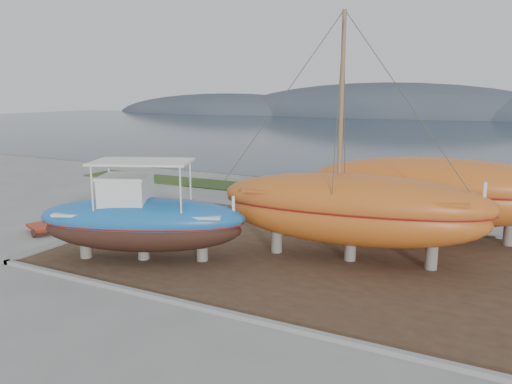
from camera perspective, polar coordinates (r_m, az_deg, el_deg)
The scene contains 11 objects.
ground at distance 16.98m, azimuth -1.44°, elevation -10.87°, with size 140.00×140.00×0.00m, color gray.
dirt_patch at distance 20.35m, azimuth 4.06°, elevation -6.99°, with size 18.00×12.00×0.06m, color #422D1E.
curb_frame at distance 20.33m, azimuth 4.06°, elevation -6.87°, with size 18.60×12.60×0.15m, color gray, non-canonical shape.
grass_strip at distance 30.89m, azimuth 12.61°, elevation -0.85°, with size 44.00×3.00×0.08m, color #284219.
sea at distance 84.34m, azimuth 22.37°, elevation 6.15°, with size 260.00×100.00×0.04m, color #1C2A38, non-canonical shape.
mountain_ridge at distance 139.10m, azimuth 24.57°, elevation 7.70°, with size 200.00×36.00×20.00m, color #333D49, non-canonical shape.
blue_caique at distance 19.51m, azimuth -12.93°, elevation -2.10°, with size 7.97×2.49×3.84m, color #1D67B5, non-canonical shape.
white_dinghy at distance 24.46m, azimuth -10.90°, elevation -2.38°, with size 4.28×1.60×1.28m, color white, non-canonical shape.
orange_sailboat at distance 18.79m, azimuth 11.17°, elevation 5.80°, with size 10.25×3.02×9.23m, color #BB591C, non-canonical shape.
orange_bare_hull at distance 23.17m, azimuth 19.65°, elevation -0.82°, with size 10.64×3.19×3.49m, color #BB591C, non-canonical shape.
red_trailer at distance 25.24m, azimuth -23.18°, elevation -3.91°, with size 2.49×1.24×0.35m, color #A92813, non-canonical shape.
Camera 1 is at (7.63, -13.75, 6.43)m, focal length 35.00 mm.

